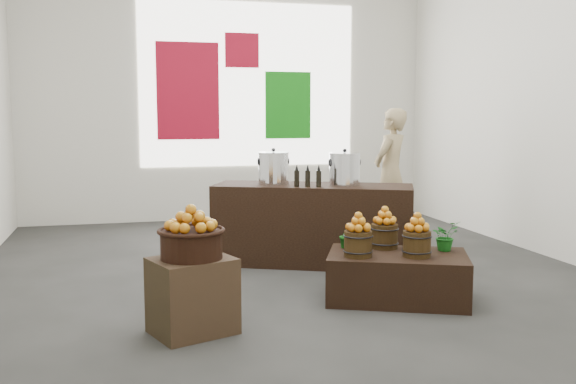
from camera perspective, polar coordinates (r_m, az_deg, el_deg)
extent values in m
plane|color=#363634|center=(6.39, -0.08, -7.30)|extent=(7.00, 7.00, 0.00)
cube|color=silver|center=(9.63, -5.31, 9.48)|extent=(6.00, 0.04, 4.00)
cube|color=white|center=(9.66, -3.51, 9.49)|extent=(3.20, 0.02, 2.40)
cube|color=maroon|center=(9.52, -8.89, 8.86)|extent=(0.90, 0.04, 1.40)
cube|color=#147F13|center=(9.77, 0.00, 7.71)|extent=(0.70, 0.04, 1.00)
cube|color=maroon|center=(9.67, -4.12, 12.45)|extent=(0.50, 0.04, 0.50)
cube|color=#493022|center=(4.71, -8.49, -9.10)|extent=(0.67, 0.61, 0.55)
cylinder|color=black|center=(4.62, -8.57, -4.64)|extent=(0.44, 0.44, 0.20)
cube|color=black|center=(5.56, 9.70, -7.44)|extent=(1.34, 1.11, 0.40)
cylinder|color=#3B2710|center=(5.34, 6.24, -4.60)|extent=(0.23, 0.23, 0.21)
cylinder|color=#3B2710|center=(5.41, 11.38, -4.55)|extent=(0.23, 0.23, 0.21)
cylinder|color=#3B2710|center=(5.70, 8.57, -3.90)|extent=(0.23, 0.23, 0.21)
imported|color=#125515|center=(5.70, 13.80, -3.80)|extent=(0.28, 0.26, 0.26)
imported|color=#125515|center=(5.66, 5.25, -3.80)|extent=(0.14, 0.11, 0.24)
cube|color=black|center=(6.74, 2.22, -2.90)|extent=(2.14, 1.43, 0.84)
cylinder|color=silver|center=(6.73, -1.30, 2.06)|extent=(0.32, 0.32, 0.32)
cylinder|color=silver|center=(6.63, 5.04, 1.96)|extent=(0.32, 0.32, 0.32)
imported|color=tan|center=(8.32, 9.09, 1.70)|extent=(0.71, 0.69, 1.64)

